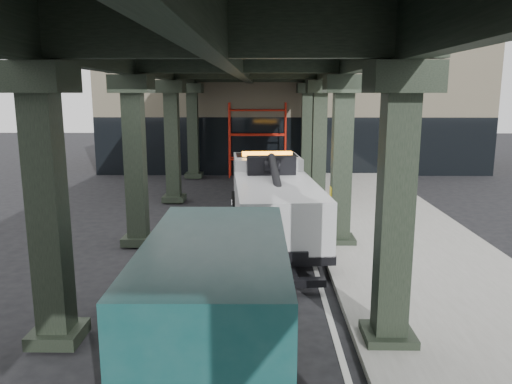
{
  "coord_description": "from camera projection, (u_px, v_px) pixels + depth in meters",
  "views": [
    {
      "loc": [
        0.35,
        -12.36,
        4.5
      ],
      "look_at": [
        0.12,
        1.71,
        1.7
      ],
      "focal_mm": 35.0,
      "sensor_mm": 36.0,
      "label": 1
    }
  ],
  "objects": [
    {
      "name": "ground",
      "position": [
        250.0,
        269.0,
        13.0
      ],
      "size": [
        90.0,
        90.0,
        0.0
      ],
      "primitive_type": "plane",
      "color": "black",
      "rests_on": "ground"
    },
    {
      "name": "sidewalk",
      "position": [
        403.0,
        244.0,
        14.88
      ],
      "size": [
        5.0,
        40.0,
        0.15
      ],
      "primitive_type": "cube",
      "color": "gray",
      "rests_on": "ground"
    },
    {
      "name": "lane_stripe",
      "position": [
        309.0,
        246.0,
        14.94
      ],
      "size": [
        0.12,
        38.0,
        0.01
      ],
      "primitive_type": "cube",
      "color": "silver",
      "rests_on": "ground"
    },
    {
      "name": "viaduct",
      "position": [
        237.0,
        58.0,
        13.91
      ],
      "size": [
        7.4,
        32.0,
        6.4
      ],
      "color": "black",
      "rests_on": "ground"
    },
    {
      "name": "building",
      "position": [
        290.0,
        101.0,
        31.8
      ],
      "size": [
        22.0,
        10.0,
        8.0
      ],
      "primitive_type": "cube",
      "color": "#C6B793",
      "rests_on": "ground"
    },
    {
      "name": "scaffolding",
      "position": [
        257.0,
        138.0,
        26.95
      ],
      "size": [
        3.08,
        0.88,
        4.0
      ],
      "color": "red",
      "rests_on": "ground"
    },
    {
      "name": "tow_truck",
      "position": [
        272.0,
        197.0,
        15.68
      ],
      "size": [
        2.92,
        8.24,
        2.65
      ],
      "rotation": [
        0.0,
        0.0,
        0.08
      ],
      "color": "black",
      "rests_on": "ground"
    },
    {
      "name": "towed_van",
      "position": [
        218.0,
        300.0,
        7.95
      ],
      "size": [
        2.39,
        5.8,
        2.34
      ],
      "rotation": [
        0.0,
        0.0,
        0.01
      ],
      "color": "#124141",
      "rests_on": "ground"
    }
  ]
}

